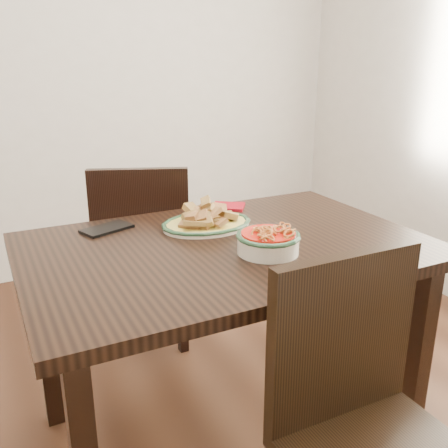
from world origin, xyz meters
name	(u,v)px	position (x,y,z in m)	size (l,w,h in m)	color
floor	(202,434)	(0.00, 0.00, 0.00)	(3.50, 3.50, 0.00)	#361D11
wall_back	(76,63)	(0.00, 1.75, 1.30)	(3.50, 0.10, 2.60)	beige
dining_table	(227,268)	(0.09, -0.03, 0.66)	(1.30, 0.86, 0.75)	black
chair_far	(143,247)	(0.03, 0.69, 0.50)	(0.54, 0.54, 0.89)	black
chair_near	(366,420)	(0.15, -0.66, 0.50)	(0.42, 0.42, 0.89)	black
fish_plate	(206,215)	(0.10, 0.15, 0.79)	(0.32, 0.25, 0.11)	beige
noodle_bowl	(268,239)	(0.17, -0.16, 0.79)	(0.20, 0.20, 0.08)	beige
smartphone	(107,229)	(-0.23, 0.28, 0.76)	(0.17, 0.09, 0.01)	black
napkin	(228,206)	(0.28, 0.33, 0.76)	(0.13, 0.10, 0.01)	maroon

